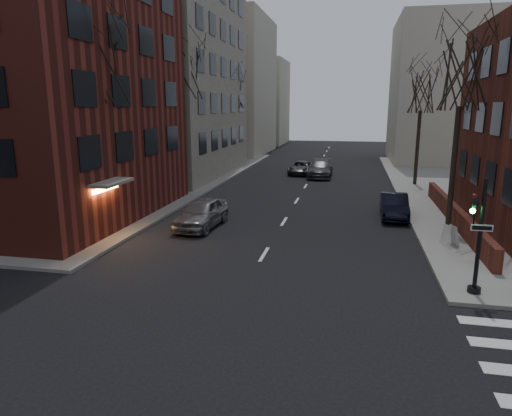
{
  "coord_description": "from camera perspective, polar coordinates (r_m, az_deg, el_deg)",
  "views": [
    {
      "loc": [
        3.66,
        -7.05,
        6.49
      ],
      "look_at": [
        -0.46,
        12.45,
        2.0
      ],
      "focal_mm": 32.0,
      "sensor_mm": 36.0,
      "label": 1
    }
  ],
  "objects": [
    {
      "name": "tree_left_c",
      "position": [
        48.69,
        -2.99,
        14.49
      ],
      "size": [
        3.96,
        3.96,
        9.72
      ],
      "color": "#2D231C",
      "rests_on": "sidewalk_far_left"
    },
    {
      "name": "tree_left_b",
      "position": [
        35.4,
        -9.07,
        16.47
      ],
      "size": [
        4.4,
        4.4,
        10.8
      ],
      "color": "#2D231C",
      "rests_on": "sidewalk_far_left"
    },
    {
      "name": "building_left_brick",
      "position": [
        30.46,
        -28.28,
        15.98
      ],
      "size": [
        15.0,
        15.0,
        18.0
      ],
      "primitive_type": "cube",
      "color": "maroon",
      "rests_on": "ground"
    },
    {
      "name": "tree_left_a",
      "position": [
        24.54,
        -19.47,
        16.64
      ],
      "size": [
        4.18,
        4.18,
        10.26
      ],
      "color": "#2D231C",
      "rests_on": "sidewalk_far_left"
    },
    {
      "name": "tree_right_b",
      "position": [
        39.4,
        20.01,
        13.56
      ],
      "size": [
        3.74,
        3.74,
        9.18
      ],
      "color": "#2D231C",
      "rests_on": "sidewalk_far_right"
    },
    {
      "name": "traffic_signal",
      "position": [
        17.22,
        25.91,
        -4.04
      ],
      "size": [
        0.76,
        0.44,
        4.0
      ],
      "color": "black",
      "rests_on": "sidewalk_far_right"
    },
    {
      "name": "tree_right_a",
      "position": [
        25.61,
        24.39,
        15.06
      ],
      "size": [
        3.96,
        3.96,
        9.72
      ],
      "color": "#2D231C",
      "rests_on": "sidewalk_far_right"
    },
    {
      "name": "building_left_tan",
      "position": [
        46.56,
        -15.7,
        21.54
      ],
      "size": [
        18.0,
        18.0,
        28.0
      ],
      "primitive_type": "cube",
      "color": "#9E9483",
      "rests_on": "ground"
    },
    {
      "name": "car_lane_gray",
      "position": [
        42.74,
        8.03,
        4.89
      ],
      "size": [
        2.2,
        5.33,
        1.54
      ],
      "primitive_type": "imported",
      "rotation": [
        0.0,
        0.0,
        -0.01
      ],
      "color": "#3B3B40",
      "rests_on": "ground"
    },
    {
      "name": "sidewalk_far_left",
      "position": [
        49.8,
        -29.26,
        3.68
      ],
      "size": [
        44.0,
        44.0,
        0.15
      ],
      "primitive_type": "cube",
      "color": "gray",
      "rests_on": "ground"
    },
    {
      "name": "low_wall_right",
      "position": [
        27.28,
        23.57,
        -0.74
      ],
      "size": [
        0.35,
        16.0,
        1.0
      ],
      "primitive_type": "cube",
      "color": "#5E271B",
      "rests_on": "sidewalk_far_right"
    },
    {
      "name": "building_distant_ra",
      "position": [
        58.18,
        23.84,
        13.14
      ],
      "size": [
        14.0,
        14.0,
        16.0
      ],
      "primitive_type": "cube",
      "color": "#B5AE99",
      "rests_on": "ground"
    },
    {
      "name": "sandwich_board",
      "position": [
        22.95,
        23.06,
        -3.14
      ],
      "size": [
        0.61,
        0.71,
        0.96
      ],
      "primitive_type": "cube",
      "rotation": [
        0.0,
        0.0,
        0.36
      ],
      "color": "silver",
      "rests_on": "sidewalk_far_right"
    },
    {
      "name": "streetlamp_near",
      "position": [
        31.45,
        -10.35,
        8.39
      ],
      "size": [
        0.36,
        0.36,
        6.28
      ],
      "color": "black",
      "rests_on": "sidewalk_far_left"
    },
    {
      "name": "building_distant_lb",
      "position": [
        80.78,
        0.04,
        13.06
      ],
      "size": [
        10.0,
        12.0,
        14.0
      ],
      "primitive_type": "cube",
      "color": "#B5AE99",
      "rests_on": "ground"
    },
    {
      "name": "car_lane_far",
      "position": [
        44.39,
        5.66,
        5.04
      ],
      "size": [
        2.35,
        4.58,
        1.23
      ],
      "primitive_type": "imported",
      "rotation": [
        0.0,
        0.0,
        -0.07
      ],
      "color": "#38383C",
      "rests_on": "ground"
    },
    {
      "name": "parked_sedan",
      "position": [
        28.01,
        16.88,
        0.23
      ],
      "size": [
        1.57,
        4.32,
        1.41
      ],
      "primitive_type": "imported",
      "rotation": [
        0.0,
        0.0,
        -0.02
      ],
      "color": "black",
      "rests_on": "ground"
    },
    {
      "name": "streetlamp_far",
      "position": [
        50.51,
        -1.68,
        10.14
      ],
      "size": [
        0.36,
        0.36,
        6.28
      ],
      "color": "black",
      "rests_on": "sidewalk_far_left"
    },
    {
      "name": "car_lane_silver",
      "position": [
        24.88,
        -6.82,
        -0.64
      ],
      "size": [
        2.17,
        4.74,
        1.57
      ],
      "primitive_type": "imported",
      "rotation": [
        0.0,
        0.0,
        -0.07
      ],
      "color": "gray",
      "rests_on": "ground"
    },
    {
      "name": "building_distant_la",
      "position": [
        64.84,
        -4.96,
        14.87
      ],
      "size": [
        14.0,
        16.0,
        18.0
      ],
      "primitive_type": "cube",
      "color": "#B5AE99",
      "rests_on": "ground"
    }
  ]
}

